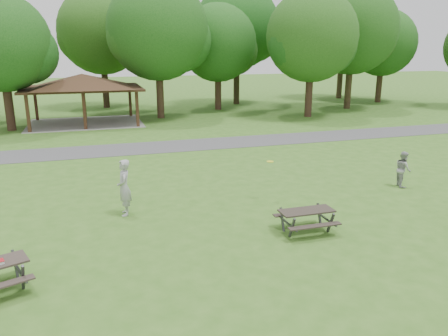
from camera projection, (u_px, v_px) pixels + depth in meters
ground at (232, 248)px, 12.73m from camera, size 160.00×160.00×0.00m
asphalt_path at (158, 147)px, 25.61m from camera, size 120.00×3.20×0.02m
pavilion at (82, 83)px, 32.87m from camera, size 8.60×7.01×3.76m
tree_row_d at (2, 46)px, 29.39m from camera, size 6.93×6.60×9.27m
tree_row_e at (159, 33)px, 34.55m from camera, size 8.40×8.00×11.02m
tree_row_f at (219, 45)px, 39.73m from camera, size 7.35×7.00×9.55m
tree_row_g at (313, 39)px, 35.33m from camera, size 7.77×7.40×10.25m
tree_row_h at (353, 32)px, 40.08m from camera, size 8.61×8.20×11.37m
tree_row_i at (383, 45)px, 45.30m from camera, size 7.14×6.80×9.52m
tree_deep_b at (103, 34)px, 40.75m from camera, size 8.40×8.00×11.13m
tree_deep_c at (238, 29)px, 43.39m from camera, size 8.82×8.40×11.90m
tree_deep_d at (344, 35)px, 48.58m from camera, size 8.40×8.00×11.27m
picnic_table_middle at (306, 215)px, 13.76m from camera, size 1.73×1.41×0.75m
frisbee_in_flight at (270, 162)px, 16.40m from camera, size 0.29×0.29×0.02m
frisbee_thrower at (124, 188)px, 15.06m from camera, size 0.51×0.74×1.98m
frisbee_catcher at (403, 169)px, 18.25m from camera, size 0.77×0.87×1.50m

